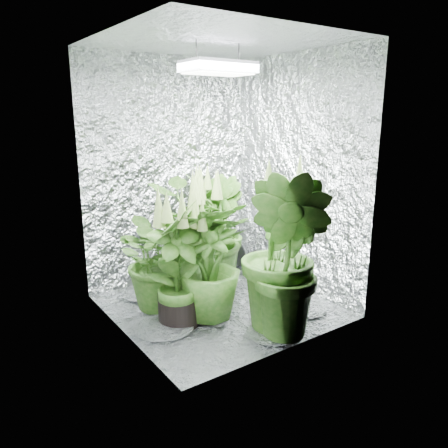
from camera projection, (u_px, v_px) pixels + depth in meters
The scene contains 13 objects.
ground at pixel (219, 306), 3.53m from camera, with size 1.60×1.60×0.00m, color silver.
walls at pixel (219, 184), 3.28m from camera, with size 1.62×1.62×2.00m.
ceiling at pixel (218, 41), 3.03m from camera, with size 1.60×1.60×0.01m, color silver.
grow_lamp at pixel (218, 68), 3.08m from camera, with size 0.50×0.30×0.22m.
plant_a at pixel (161, 258), 3.39m from camera, with size 0.83×0.83×0.90m.
plant_b at pixel (202, 226), 4.05m from camera, with size 0.72×0.72×1.07m.
plant_c at pixel (218, 232), 3.93m from camera, with size 0.64×0.64×1.04m.
plant_d at pixel (209, 265), 3.21m from camera, with size 0.58×0.58×0.94m.
plant_e at pixel (206, 239), 3.64m from camera, with size 1.09×1.09×1.06m.
plant_f at pixel (177, 266), 3.10m from camera, with size 0.68×0.68×1.02m.
plant_g at pixel (285, 255), 2.93m from camera, with size 0.73×0.73×1.25m.
circulation_fan at pixel (236, 256), 4.33m from camera, with size 0.16×0.27×0.32m.
plant_label at pixel (293, 294), 3.01m from camera, with size 0.05×0.01×0.08m, color white.
Camera 1 is at (-1.83, -2.69, 1.52)m, focal length 35.00 mm.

